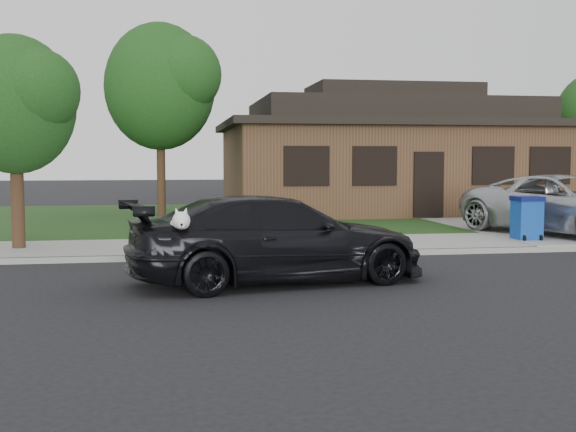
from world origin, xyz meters
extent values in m
plane|color=black|center=(0.00, 0.00, 0.00)|extent=(120.00, 120.00, 0.00)
cube|color=gray|center=(0.00, 5.00, 0.06)|extent=(60.00, 3.00, 0.12)
cube|color=gray|center=(0.00, 3.50, 0.06)|extent=(60.00, 0.12, 0.12)
cube|color=#193814|center=(0.00, 13.00, 0.07)|extent=(60.00, 13.00, 0.13)
cube|color=gray|center=(6.00, 10.00, 0.07)|extent=(4.50, 13.00, 0.14)
imported|color=black|center=(-2.49, 0.60, 0.72)|extent=(5.27, 2.90, 1.45)
ellipsoid|color=white|center=(-4.08, -0.28, 1.05)|extent=(0.34, 0.40, 0.30)
sphere|color=white|center=(-4.08, -0.51, 1.15)|extent=(0.26, 0.26, 0.26)
cube|color=white|center=(-4.08, -0.63, 1.11)|extent=(0.09, 0.12, 0.08)
sphere|color=black|center=(-4.08, -0.69, 1.11)|extent=(0.04, 0.04, 0.04)
cone|color=white|center=(-4.14, -0.46, 1.29)|extent=(0.11, 0.11, 0.14)
cone|color=white|center=(-4.01, -0.46, 1.29)|extent=(0.11, 0.11, 0.14)
imported|color=#ADAFB4|center=(5.66, 5.60, 0.90)|extent=(4.45, 5.98, 1.51)
cube|color=#0E3F9E|center=(4.16, 4.79, 0.59)|extent=(0.58, 0.58, 0.94)
cube|color=#070F52|center=(4.16, 4.79, 1.11)|extent=(0.63, 0.63, 0.10)
cylinder|color=black|center=(3.95, 4.50, 0.19)|extent=(0.05, 0.15, 0.15)
cylinder|color=black|center=(4.37, 4.50, 0.19)|extent=(0.05, 0.15, 0.15)
cube|color=#422B1C|center=(4.00, 15.00, 1.63)|extent=(12.00, 8.00, 3.00)
cube|color=black|center=(4.00, 15.00, 3.25)|extent=(12.60, 8.60, 0.25)
cube|color=black|center=(4.00, 15.00, 3.78)|extent=(10.00, 6.50, 0.80)
cube|color=black|center=(4.00, 15.00, 4.48)|extent=(6.00, 3.50, 0.60)
cube|color=black|center=(4.00, 10.97, 1.23)|extent=(1.00, 0.06, 2.10)
cube|color=black|center=(0.00, 10.97, 1.83)|extent=(1.30, 0.05, 1.10)
cube|color=black|center=(2.20, 10.97, 1.83)|extent=(1.30, 0.05, 1.10)
cube|color=black|center=(6.20, 10.97, 1.83)|extent=(1.30, 0.05, 1.10)
cube|color=black|center=(8.20, 10.97, 1.83)|extent=(1.30, 0.05, 1.10)
cylinder|color=#332114|center=(-4.50, 13.00, 1.37)|extent=(0.28, 0.28, 2.48)
ellipsoid|color=#143811|center=(-4.50, 13.00, 4.41)|extent=(3.60, 3.60, 4.14)
sphere|color=#26591E|center=(-3.78, 12.46, 4.77)|extent=(2.52, 2.52, 2.52)
cylinder|color=#332114|center=(-7.50, 5.20, 1.02)|extent=(0.28, 0.28, 1.80)
ellipsoid|color=#143811|center=(-7.50, 5.20, 3.22)|extent=(2.60, 2.60, 2.99)
sphere|color=#26591E|center=(-6.98, 4.81, 3.48)|extent=(1.82, 1.82, 1.82)
camera|label=1|loc=(-4.25, -11.18, 2.06)|focal=45.00mm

